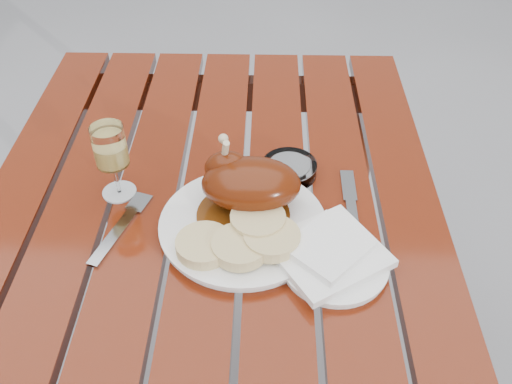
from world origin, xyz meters
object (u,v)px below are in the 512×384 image
wine_glass (113,162)px  ashtray (289,169)px  table (217,355)px  side_plate (334,264)px  dinner_plate (243,226)px

wine_glass → ashtray: wine_glass is taller
table → side_plate: (0.20, -0.08, 0.38)m
table → wine_glass: bearing=152.2°
table → wine_glass: (-0.16, 0.09, 0.45)m
wine_glass → dinner_plate: bearing=-21.1°
wine_glass → ashtray: 0.31m
wine_glass → ashtray: (0.30, 0.06, -0.06)m
table → side_plate: size_ratio=7.13×
dinner_plate → table: bearing=-179.8°
table → side_plate: side_plate is taller
dinner_plate → wine_glass: bearing=158.9°
side_plate → ashtray: (-0.06, 0.22, 0.01)m
dinner_plate → side_plate: bearing=-28.2°
wine_glass → ashtray: bearing=11.0°
wine_glass → ashtray: size_ratio=1.40×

